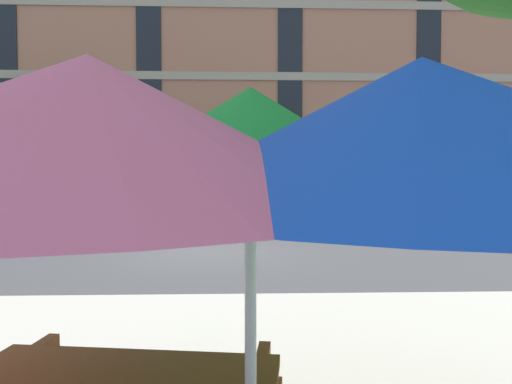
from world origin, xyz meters
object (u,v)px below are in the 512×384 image
street_tree_left (6,123)px  street_tree_middle (266,148)px  patio_umbrella (251,148)px  sedan_white (320,205)px  sedan_black (133,205)px

street_tree_left → street_tree_middle: 10.36m
street_tree_middle → patio_umbrella: (-1.00, -16.27, -1.02)m
street_tree_left → patio_umbrella: street_tree_left is taller
street_tree_left → patio_umbrella: bearing=-59.5°
street_tree_left → patio_umbrella: (9.31, -15.80, -1.96)m
sedan_white → patio_umbrella: size_ratio=1.16×
sedan_white → street_tree_middle: 4.45m
street_tree_left → street_tree_middle: bearing=2.7°
sedan_white → patio_umbrella: bearing=-101.6°
patio_umbrella → sedan_black: bearing=106.0°
street_tree_left → street_tree_middle: (10.31, 0.48, -0.94)m
sedan_white → street_tree_middle: (-1.62, 3.57, 2.11)m
sedan_white → sedan_black: bearing=180.0°
patio_umbrella → street_tree_middle: bearing=86.5°
street_tree_left → sedan_white: bearing=-14.6°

